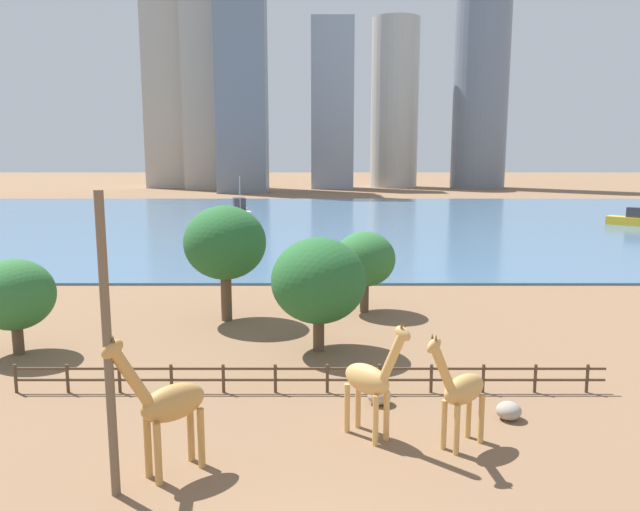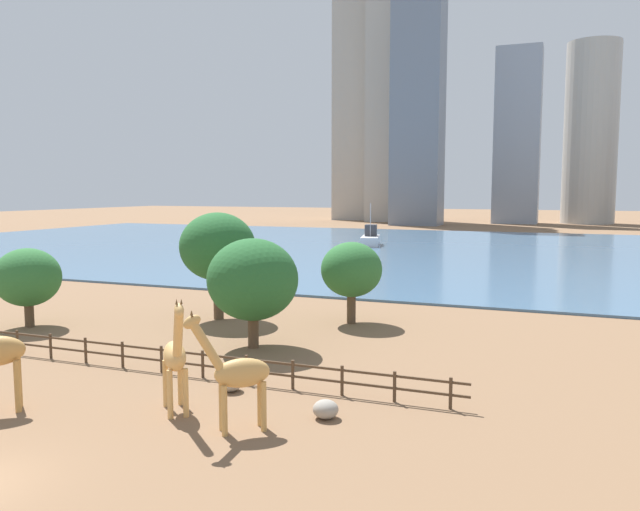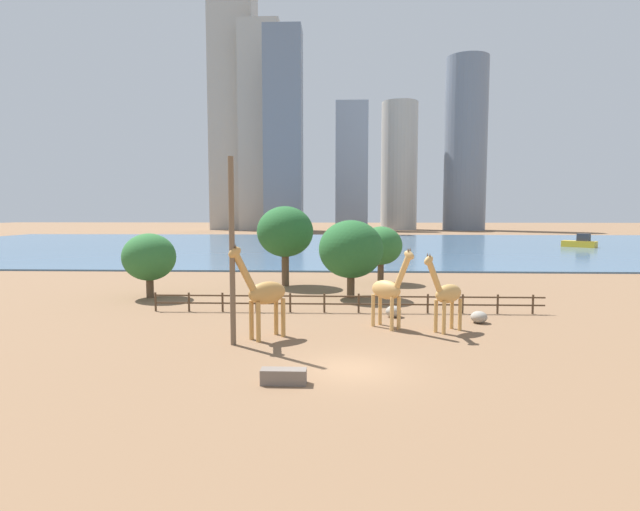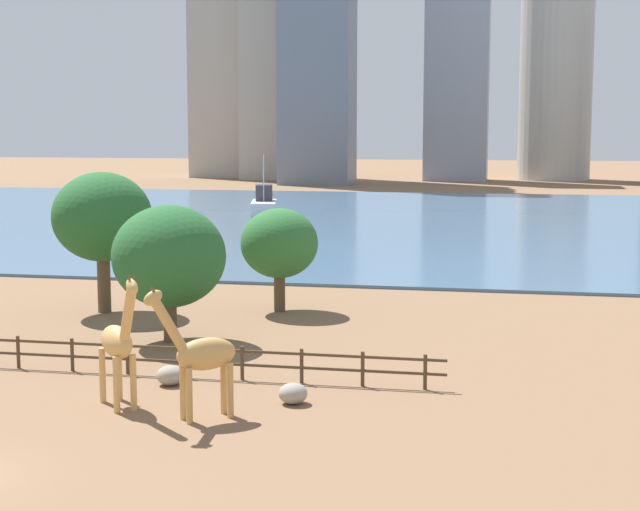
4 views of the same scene
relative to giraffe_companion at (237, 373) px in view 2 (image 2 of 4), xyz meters
name	(u,v)px [view 2 (image 2 of 4)]	position (x,y,z in m)	size (l,w,h in m)	color
ground_plane	(446,249)	(-5.47, 73.13, -2.17)	(400.00, 400.00, 0.00)	brown
harbor_water	(443,250)	(-5.47, 70.13, -2.07)	(180.00, 86.00, 0.20)	#476B8C
giraffe_companion	(237,373)	(0.00, 0.00, 0.00)	(2.79, 2.46, 4.55)	tan
giraffe_young	(175,357)	(-3.16, 0.77, 0.09)	(2.54, 2.74, 4.79)	tan
boulder_near_fence	(230,383)	(-2.51, 3.87, -1.80)	(0.99, 0.98, 0.73)	gray
boulder_by_pole	(326,409)	(2.50, 2.36, -1.81)	(1.00, 0.96, 0.72)	gray
enclosure_fence	(186,360)	(-5.63, 5.13, -1.40)	(26.12, 0.14, 1.30)	#4C3826
tree_left_large	(253,280)	(-5.09, 10.95, 1.65)	(5.03, 5.03, 6.10)	brown
tree_center_broad	(218,247)	(-10.90, 17.00, 2.75)	(5.09, 5.09, 7.24)	brown
tree_right_tall	(27,278)	(-20.88, 10.41, 1.03)	(4.11, 4.11, 5.06)	brown
tree_left_small	(351,270)	(-2.09, 19.03, 1.37)	(4.00, 4.00, 5.37)	brown
boat_ferry	(371,238)	(-17.13, 72.88, -0.88)	(4.16, 7.65, 6.53)	silver
skyline_tower_needle	(418,93)	(-24.10, 135.16, 30.28)	(12.10, 9.24, 64.89)	slate
skyline_block_central	(517,137)	(-1.69, 152.82, 20.41)	(11.37, 9.00, 45.16)	#939EAD
skyline_block_left	(367,63)	(-45.20, 160.12, 43.62)	(16.03, 15.75, 91.58)	#ADA89E
skyline_block_right	(395,89)	(-33.93, 150.59, 34.01)	(14.38, 9.98, 72.35)	#ADA89E
skyline_tower_short	(591,134)	(16.02, 159.08, 21.05)	(13.30, 13.30, 46.43)	#B7B2A8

